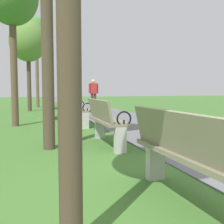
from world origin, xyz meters
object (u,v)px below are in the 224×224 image
park_bench_1 (186,154)px  park_bench_2 (106,120)px  park_bench_3 (80,109)px  park_bench_4 (68,105)px  tree_4 (28,42)px  tree_5 (36,32)px  pedestrian_walking (93,93)px

park_bench_1 → park_bench_2: 2.93m
park_bench_3 → park_bench_4: same height
park_bench_2 → tree_4: 9.91m
park_bench_4 → tree_5: 7.72m
park_bench_1 → park_bench_2: bearing=90.0°
park_bench_4 → pedestrian_walking: size_ratio=0.99×
park_bench_1 → park_bench_3: bearing=90.0°
tree_5 → park_bench_2: bearing=-85.1°
park_bench_2 → park_bench_3: 3.09m
tree_5 → park_bench_4: bearing=-80.7°
tree_4 → tree_5: tree_5 is taller
park_bench_2 → pedestrian_walking: size_ratio=0.99×
park_bench_1 → park_bench_4: bearing=90.0°
park_bench_3 → tree_4: (-1.51, 6.24, 2.98)m
park_bench_1 → tree_4: (-1.51, 12.26, 2.98)m
park_bench_1 → park_bench_3: size_ratio=1.00×
pedestrian_walking → park_bench_4: bearing=-117.0°
park_bench_3 → park_bench_4: bearing=90.0°
park_bench_3 → pedestrian_walking: (1.81, 6.34, 0.44)m
park_bench_2 → pedestrian_walking: pedestrian_walking is taller
park_bench_1 → tree_4: size_ratio=0.36×
park_bench_3 → park_bench_4: size_ratio=1.01×
park_bench_3 → pedestrian_walking: bearing=74.0°
park_bench_2 → tree_4: size_ratio=0.35×
park_bench_4 → tree_4: size_ratio=0.35×
park_bench_2 → park_bench_3: bearing=90.0°
park_bench_1 → park_bench_2: (-0.00, 2.93, 0.00)m
park_bench_1 → tree_4: 12.71m
park_bench_2 → tree_4: bearing=99.2°
pedestrian_walking → park_bench_2: bearing=-100.9°
pedestrian_walking → tree_4: bearing=-178.3°
park_bench_2 → park_bench_4: size_ratio=1.00×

